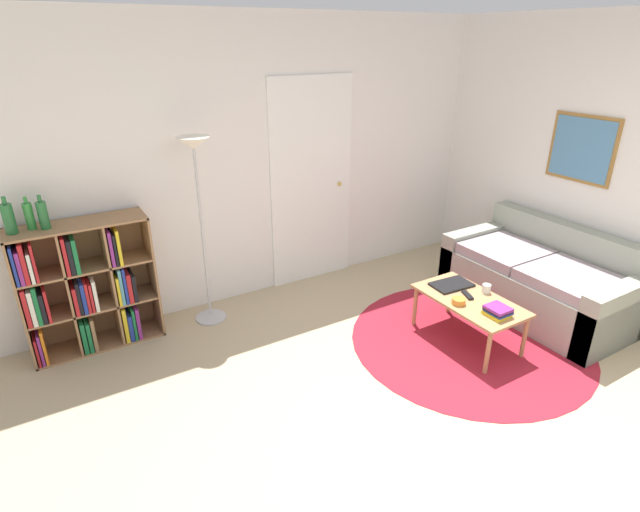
# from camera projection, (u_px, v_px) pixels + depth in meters

# --- Properties ---
(ground_plane) EXTENTS (14.00, 14.00, 0.00)m
(ground_plane) POSITION_uv_depth(u_px,v_px,m) (471.00, 464.00, 3.04)
(ground_plane) COLOR tan
(wall_back) EXTENTS (7.73, 0.11, 2.60)m
(wall_back) POSITION_uv_depth(u_px,v_px,m) (268.00, 163.00, 4.69)
(wall_back) COLOR silver
(wall_back) RESTS_ON ground_plane
(wall_right) EXTENTS (0.08, 5.75, 2.60)m
(wall_right) POSITION_uv_depth(u_px,v_px,m) (560.00, 161.00, 4.71)
(wall_right) COLOR silver
(wall_right) RESTS_ON ground_plane
(rug) EXTENTS (2.00, 2.00, 0.01)m
(rug) POSITION_uv_depth(u_px,v_px,m) (469.00, 340.00, 4.26)
(rug) COLOR maroon
(rug) RESTS_ON ground_plane
(bookshelf) EXTENTS (1.01, 0.34, 1.08)m
(bookshelf) POSITION_uv_depth(u_px,v_px,m) (84.00, 288.00, 4.00)
(bookshelf) COLOR #936B47
(bookshelf) RESTS_ON ground_plane
(floor_lamp) EXTENTS (0.28, 0.28, 1.66)m
(floor_lamp) POSITION_uv_depth(u_px,v_px,m) (197.00, 177.00, 4.06)
(floor_lamp) COLOR #B7B7BC
(floor_lamp) RESTS_ON ground_plane
(couch) EXTENTS (0.87, 1.66, 0.78)m
(couch) POSITION_uv_depth(u_px,v_px,m) (541.00, 281.00, 4.67)
(couch) COLOR gray
(couch) RESTS_ON ground_plane
(coffee_table) EXTENTS (0.50, 0.91, 0.40)m
(coffee_table) POSITION_uv_depth(u_px,v_px,m) (469.00, 303.00, 4.13)
(coffee_table) COLOR #AD7F51
(coffee_table) RESTS_ON ground_plane
(laptop) EXTENTS (0.36, 0.24, 0.02)m
(laptop) POSITION_uv_depth(u_px,v_px,m) (452.00, 285.00, 4.33)
(laptop) COLOR black
(laptop) RESTS_ON coffee_table
(bowl) EXTENTS (0.11, 0.11, 0.05)m
(bowl) POSITION_uv_depth(u_px,v_px,m) (459.00, 301.00, 4.03)
(bowl) COLOR orange
(bowl) RESTS_ON coffee_table
(book_stack_on_table) EXTENTS (0.17, 0.18, 0.08)m
(book_stack_on_table) POSITION_uv_depth(u_px,v_px,m) (498.00, 311.00, 3.85)
(book_stack_on_table) COLOR gold
(book_stack_on_table) RESTS_ON coffee_table
(cup) EXTENTS (0.07, 0.07, 0.08)m
(cup) POSITION_uv_depth(u_px,v_px,m) (486.00, 289.00, 4.20)
(cup) COLOR white
(cup) RESTS_ON coffee_table
(remote) EXTENTS (0.09, 0.15, 0.02)m
(remote) POSITION_uv_depth(u_px,v_px,m) (467.00, 295.00, 4.15)
(remote) COLOR black
(remote) RESTS_ON coffee_table
(bottle_left) EXTENTS (0.08, 0.08, 0.28)m
(bottle_left) POSITION_uv_depth(u_px,v_px,m) (9.00, 218.00, 3.55)
(bottle_left) COLOR #236633
(bottle_left) RESTS_ON bookshelf
(bottle_middle) EXTENTS (0.06, 0.06, 0.25)m
(bottle_middle) POSITION_uv_depth(u_px,v_px,m) (29.00, 216.00, 3.64)
(bottle_middle) COLOR #2D8438
(bottle_middle) RESTS_ON bookshelf
(bottle_right) EXTENTS (0.07, 0.07, 0.26)m
(bottle_right) POSITION_uv_depth(u_px,v_px,m) (43.00, 215.00, 3.65)
(bottle_right) COLOR #236633
(bottle_right) RESTS_ON bookshelf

